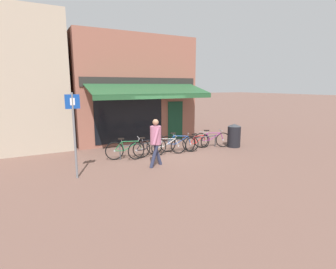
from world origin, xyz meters
TOP-DOWN VIEW (x-y plane):
  - ground_plane at (0.00, 0.00)m, footprint 160.00×160.00m
  - shop_front at (-0.14, 3.95)m, footprint 6.39×4.86m
  - bike_rack_rail at (0.26, 0.08)m, footprint 4.92×0.04m
  - bicycle_green at (-1.83, 0.01)m, footprint 1.82×0.57m
  - bicycle_black at (-1.04, -0.17)m, footprint 1.81×0.52m
  - bicycle_silver at (-0.09, -0.02)m, footprint 1.66×0.72m
  - bicycle_blue at (0.60, 0.07)m, footprint 1.63×0.96m
  - bicycle_red at (1.60, 0.02)m, footprint 1.66×0.60m
  - bicycle_purple at (2.44, 0.04)m, footprint 1.69×0.76m
  - pedestrian_adult at (-1.26, -1.40)m, footprint 0.62×0.65m
  - litter_bin at (3.43, -0.39)m, footprint 0.64×0.64m
  - parking_sign at (-4.05, -1.33)m, footprint 0.44×0.07m

SIDE VIEW (x-z plane):
  - ground_plane at x=0.00m, z-range 0.00..0.00m
  - bicycle_red at x=1.60m, z-range -0.04..0.74m
  - bicycle_silver at x=-0.09m, z-range -0.04..0.78m
  - bicycle_purple at x=2.44m, z-range -0.05..0.81m
  - bicycle_blue at x=0.60m, z-range -0.06..0.84m
  - bicycle_black at x=-1.04m, z-range -0.04..0.84m
  - bicycle_green at x=-1.83m, z-range -0.04..0.84m
  - bike_rack_rail at x=0.26m, z-range 0.21..0.78m
  - litter_bin at x=3.43m, z-range 0.00..1.14m
  - pedestrian_adult at x=-1.26m, z-range 0.18..1.95m
  - parking_sign at x=-4.05m, z-range 0.29..3.03m
  - shop_front at x=-0.14m, z-range 0.00..5.48m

